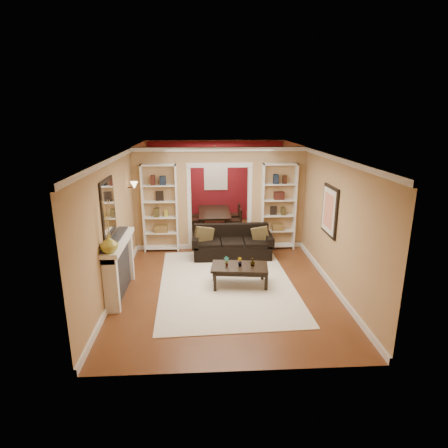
{
  "coord_description": "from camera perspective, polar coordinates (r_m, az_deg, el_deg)",
  "views": [
    {
      "loc": [
        -0.44,
        -8.47,
        3.48
      ],
      "look_at": [
        0.0,
        -0.8,
        1.24
      ],
      "focal_mm": 30.0,
      "sensor_mm": 36.0,
      "label": 1
    }
  ],
  "objects": [
    {
      "name": "bookshelf_left",
      "position": [
        9.85,
        -9.69,
        2.34
      ],
      "size": [
        0.9,
        0.3,
        2.3
      ],
      "primitive_type": "cube",
      "color": "white",
      "rests_on": "floor"
    },
    {
      "name": "fireplace",
      "position": [
        7.73,
        -15.48,
        -6.4
      ],
      "size": [
        0.32,
        1.7,
        1.16
      ],
      "primitive_type": "cube",
      "color": "white",
      "rests_on": "floor"
    },
    {
      "name": "plant_center",
      "position": [
        7.85,
        2.4,
        -5.77
      ],
      "size": [
        0.12,
        0.13,
        0.19
      ],
      "primitive_type": "imported",
      "rotation": [
        0.0,
        0.0,
        2.09
      ],
      "color": "#336626",
      "rests_on": "coffee_table"
    },
    {
      "name": "wall_front",
      "position": [
        4.97,
        2.09,
        -9.11
      ],
      "size": [
        8.0,
        0.0,
        8.0
      ],
      "primitive_type": "plane",
      "rotation": [
        -1.57,
        0.0,
        0.0
      ],
      "color": "tan",
      "rests_on": "ground"
    },
    {
      "name": "dining_chair_sw",
      "position": [
        11.96,
        -4.0,
        1.21
      ],
      "size": [
        0.49,
        0.49,
        0.77
      ],
      "primitive_type": "cube",
      "rotation": [
        0.0,
        0.0,
        1.23
      ],
      "color": "black",
      "rests_on": "floor"
    },
    {
      "name": "dining_window",
      "position": [
        12.56,
        -1.26,
        7.42
      ],
      "size": [
        0.78,
        0.03,
        0.98
      ],
      "primitive_type": "cube",
      "color": "#8CA5CC",
      "rests_on": "wall_back"
    },
    {
      "name": "red_back_panel",
      "position": [
        12.64,
        -1.26,
        6.41
      ],
      "size": [
        4.44,
        0.04,
        2.64
      ],
      "primitive_type": "cube",
      "color": "maroon",
      "rests_on": "floor"
    },
    {
      "name": "plant_right",
      "position": [
        7.88,
        4.39,
        -5.72
      ],
      "size": [
        0.14,
        0.14,
        0.18
      ],
      "primitive_type": "imported",
      "rotation": [
        0.0,
        0.0,
        3.93
      ],
      "color": "#336626",
      "rests_on": "coffee_table"
    },
    {
      "name": "wall_back",
      "position": [
        12.66,
        -1.27,
        6.57
      ],
      "size": [
        8.0,
        0.0,
        8.0
      ],
      "primitive_type": "plane",
      "rotation": [
        1.57,
        0.0,
        0.0
      ],
      "color": "tan",
      "rests_on": "ground"
    },
    {
      "name": "partition_wall",
      "position": [
        9.91,
        -0.69,
        3.85
      ],
      "size": [
        4.5,
        0.15,
        2.7
      ],
      "primitive_type": "cube",
      "color": "tan",
      "rests_on": "floor"
    },
    {
      "name": "dining_chair_ne",
      "position": [
        11.41,
        1.5,
        0.52
      ],
      "size": [
        0.41,
        0.41,
        0.77
      ],
      "primitive_type": "cube",
      "rotation": [
        0.0,
        0.0,
        -1.64
      ],
      "color": "black",
      "rests_on": "floor"
    },
    {
      "name": "wall_sconce",
      "position": [
        9.33,
        -13.88,
        5.6
      ],
      "size": [
        0.18,
        0.18,
        0.22
      ],
      "primitive_type": "cube",
      "color": "#FFE0A5",
      "rests_on": "wall_left"
    },
    {
      "name": "plant_left",
      "position": [
        7.82,
        0.39,
        -5.73
      ],
      "size": [
        0.13,
        0.1,
        0.21
      ],
      "primitive_type": "imported",
      "rotation": [
        0.0,
        0.0,
        0.27
      ],
      "color": "#336626",
      "rests_on": "coffee_table"
    },
    {
      "name": "chandelier",
      "position": [
        11.28,
        -1.05,
        8.82
      ],
      "size": [
        0.5,
        0.5,
        0.3
      ],
      "primitive_type": "cube",
      "color": "#3D251B",
      "rests_on": "ceiling"
    },
    {
      "name": "dining_chair_nw",
      "position": [
        11.37,
        -4.04,
        0.59
      ],
      "size": [
        0.53,
        0.53,
        0.84
      ],
      "primitive_type": "cube",
      "rotation": [
        0.0,
        0.0,
        1.91
      ],
      "color": "black",
      "rests_on": "floor"
    },
    {
      "name": "dining_table",
      "position": [
        11.69,
        -1.31,
        0.5
      ],
      "size": [
        1.73,
        0.97,
        0.61
      ],
      "primitive_type": "imported",
      "rotation": [
        0.0,
        0.0,
        1.57
      ],
      "color": "black",
      "rests_on": "floor"
    },
    {
      "name": "framed_art",
      "position": [
        8.16,
        15.75,
        1.96
      ],
      "size": [
        0.04,
        0.85,
        1.05
      ],
      "primitive_type": "cube",
      "color": "black",
      "rests_on": "wall_right"
    },
    {
      "name": "pillow_left",
      "position": [
        9.35,
        -3.1,
        -1.61
      ],
      "size": [
        0.48,
        0.28,
        0.46
      ],
      "primitive_type": "cube",
      "rotation": [
        0.0,
        0.0,
        0.35
      ],
      "color": "brown",
      "rests_on": "sofa"
    },
    {
      "name": "dining_chair_se",
      "position": [
        11.99,
        1.26,
        1.36
      ],
      "size": [
        0.51,
        0.51,
        0.8
      ],
      "primitive_type": "cube",
      "rotation": [
        0.0,
        0.0,
        -1.92
      ],
      "color": "black",
      "rests_on": "floor"
    },
    {
      "name": "mirror",
      "position": [
        7.39,
        -17.25,
        2.39
      ],
      "size": [
        0.03,
        0.95,
        1.1
      ],
      "primitive_type": "cube",
      "color": "silver",
      "rests_on": "wall_left"
    },
    {
      "name": "vase",
      "position": [
        6.84,
        -17.13,
        -2.9
      ],
      "size": [
        0.41,
        0.41,
        0.32
      ],
      "primitive_type": "imported",
      "rotation": [
        0.0,
        0.0,
        -0.41
      ],
      "color": "#A8A036",
      "rests_on": "fireplace"
    },
    {
      "name": "area_rug",
      "position": [
        8.15,
        0.32,
        -8.96
      ],
      "size": [
        2.95,
        4.03,
        0.01
      ],
      "primitive_type": "cube",
      "rotation": [
        0.0,
        0.0,
        0.04
      ],
      "color": "white",
      "rests_on": "floor"
    },
    {
      "name": "wall_left",
      "position": [
        8.92,
        -14.92,
        1.89
      ],
      "size": [
        0.0,
        8.0,
        8.0
      ],
      "primitive_type": "plane",
      "rotation": [
        1.57,
        0.0,
        1.57
      ],
      "color": "tan",
      "rests_on": "ground"
    },
    {
      "name": "pillow_right",
      "position": [
        9.47,
        5.57,
        -1.58
      ],
      "size": [
        0.43,
        0.19,
        0.42
      ],
      "primitive_type": "cube",
      "rotation": [
        0.0,
        0.0,
        -0.17
      ],
      "color": "brown",
      "rests_on": "sofa"
    },
    {
      "name": "ceiling",
      "position": [
        8.52,
        -0.34,
        11.01
      ],
      "size": [
        8.0,
        8.0,
        0.0
      ],
      "primitive_type": "plane",
      "rotation": [
        3.14,
        0.0,
        0.0
      ],
      "color": "white",
      "rests_on": "ground"
    },
    {
      "name": "floor",
      "position": [
        9.17,
        -0.31,
        -6.04
      ],
      "size": [
        8.0,
        8.0,
        0.0
      ],
      "primitive_type": "plane",
      "color": "brown",
      "rests_on": "ground"
    },
    {
      "name": "bookshelf_right",
      "position": [
        9.98,
        8.29,
        2.59
      ],
      "size": [
        0.9,
        0.3,
        2.3
      ],
      "primitive_type": "cube",
      "color": "white",
      "rests_on": "floor"
    },
    {
      "name": "coffee_table",
      "position": [
        7.97,
        2.37,
        -7.87
      ],
      "size": [
        1.24,
        0.77,
        0.45
      ],
      "primitive_type": "cube",
      "rotation": [
        0.0,
        0.0,
        -0.12
      ],
      "color": "black",
      "rests_on": "floor"
    },
    {
      "name": "wall_right",
      "position": [
        9.14,
        13.92,
        2.3
      ],
      "size": [
        0.0,
        8.0,
        8.0
      ],
      "primitive_type": "plane",
      "rotation": [
        1.57,
        0.0,
        -1.57
      ],
      "color": "tan",
      "rests_on": "ground"
    },
    {
      "name": "sofa",
      "position": [
        9.47,
        1.25,
        -2.77
      ],
      "size": [
        2.01,
        0.87,
        0.79
      ],
      "primitive_type": "cube",
      "color": "black",
      "rests_on": "floor"
    }
  ]
}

